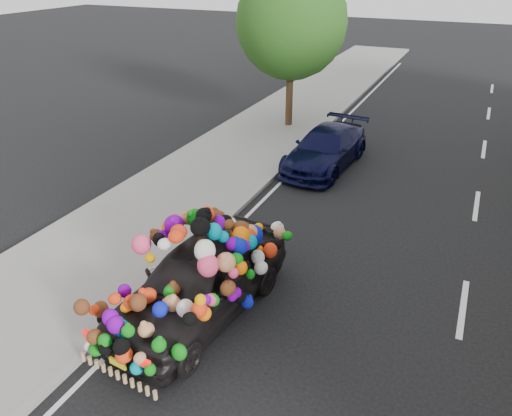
% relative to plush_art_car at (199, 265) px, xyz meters
% --- Properties ---
extents(ground, '(100.00, 100.00, 0.00)m').
position_rel_plush_art_car_xyz_m(ground, '(1.09, 2.24, -1.10)').
color(ground, black).
rests_on(ground, ground).
extents(sidewalk, '(4.00, 60.00, 0.12)m').
position_rel_plush_art_car_xyz_m(sidewalk, '(-3.21, 2.24, -1.04)').
color(sidewalk, gray).
rests_on(sidewalk, ground).
extents(kerb, '(0.15, 60.00, 0.13)m').
position_rel_plush_art_car_xyz_m(kerb, '(-1.26, 2.24, -1.03)').
color(kerb, gray).
rests_on(kerb, ground).
extents(lane_markings, '(6.00, 50.00, 0.01)m').
position_rel_plush_art_car_xyz_m(lane_markings, '(4.69, 2.24, -1.09)').
color(lane_markings, silver).
rests_on(lane_markings, ground).
extents(tree_near_sidewalk, '(4.20, 4.20, 6.13)m').
position_rel_plush_art_car_xyz_m(tree_near_sidewalk, '(-2.71, 11.74, 2.93)').
color(tree_near_sidewalk, '#332114').
rests_on(tree_near_sidewalk, ground).
extents(plush_art_car, '(2.63, 4.78, 2.14)m').
position_rel_plush_art_car_xyz_m(plush_art_car, '(0.00, 0.00, 0.00)').
color(plush_art_car, black).
rests_on(plush_art_car, ground).
extents(navy_sedan, '(2.10, 4.47, 1.26)m').
position_rel_plush_art_car_xyz_m(navy_sedan, '(-0.08, 8.27, -0.46)').
color(navy_sedan, black).
rests_on(navy_sedan, ground).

